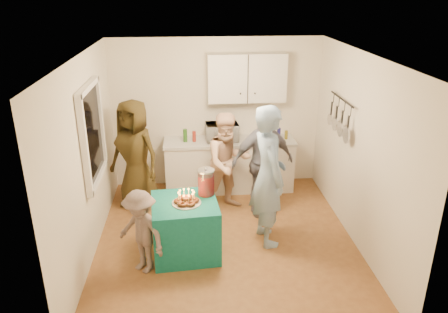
{
  "coord_description": "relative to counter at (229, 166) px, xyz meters",
  "views": [
    {
      "loc": [
        -0.46,
        -5.31,
        3.42
      ],
      "look_at": [
        0.0,
        0.35,
        1.15
      ],
      "focal_mm": 35.0,
      "sensor_mm": 36.0,
      "label": 1
    }
  ],
  "objects": [
    {
      "name": "woman_back_center",
      "position": [
        -0.09,
        -0.72,
        0.37
      ],
      "size": [
        0.93,
        0.82,
        1.6
      ],
      "primitive_type": "imported",
      "rotation": [
        0.0,
        0.0,
        0.32
      ],
      "color": "tan",
      "rests_on": "floor"
    },
    {
      "name": "pot_rack",
      "position": [
        1.52,
        -1.0,
        1.17
      ],
      "size": [
        0.12,
        1.0,
        0.6
      ],
      "primitive_type": "cube",
      "color": "black",
      "rests_on": "right_wall"
    },
    {
      "name": "donut_cake",
      "position": [
        -0.74,
        -1.97,
        0.42
      ],
      "size": [
        0.38,
        0.38,
        0.18
      ],
      "primitive_type": null,
      "color": "#381C0C",
      "rests_on": "party_table"
    },
    {
      "name": "upper_cabinet",
      "position": [
        0.3,
        0.15,
        1.52
      ],
      "size": [
        1.3,
        0.3,
        0.8
      ],
      "primitive_type": "cube",
      "color": "white",
      "rests_on": "back_wall"
    },
    {
      "name": "countertop",
      "position": [
        0.0,
        -0.0,
        0.46
      ],
      "size": [
        2.24,
        0.62,
        0.05
      ],
      "primitive_type": "cube",
      "color": "beige",
      "rests_on": "counter"
    },
    {
      "name": "punch_jar",
      "position": [
        -0.47,
        -1.73,
        0.5
      ],
      "size": [
        0.22,
        0.22,
        0.34
      ],
      "primitive_type": "cylinder",
      "color": "red",
      "rests_on": "party_table"
    },
    {
      "name": "window_night",
      "position": [
        -1.97,
        -1.4,
        1.12
      ],
      "size": [
        0.04,
        1.0,
        1.2
      ],
      "primitive_type": "cube",
      "color": "black",
      "rests_on": "left_wall"
    },
    {
      "name": "floor",
      "position": [
        -0.2,
        -1.7,
        -0.43
      ],
      "size": [
        4.0,
        4.0,
        0.0
      ],
      "primitive_type": "plane",
      "color": "brown",
      "rests_on": "ground"
    },
    {
      "name": "back_wall",
      "position": [
        -0.2,
        0.3,
        0.87
      ],
      "size": [
        3.6,
        3.6,
        0.0
      ],
      "primitive_type": "plane",
      "color": "silver",
      "rests_on": "floor"
    },
    {
      "name": "child_near_left",
      "position": [
        -1.31,
        -2.29,
        0.13
      ],
      "size": [
        0.81,
        0.78,
        1.11
      ],
      "primitive_type": "imported",
      "rotation": [
        0.0,
        0.0,
        -0.71
      ],
      "color": "#645350",
      "rests_on": "floor"
    },
    {
      "name": "microwave",
      "position": [
        -0.13,
        0.0,
        0.63
      ],
      "size": [
        0.57,
        0.41,
        0.3
      ],
      "primitive_type": "imported",
      "rotation": [
        0.0,
        0.0,
        0.07
      ],
      "color": "white",
      "rests_on": "countertop"
    },
    {
      "name": "ceiling",
      "position": [
        -0.2,
        -1.7,
        2.17
      ],
      "size": [
        4.0,
        4.0,
        0.0
      ],
      "primitive_type": "plane",
      "color": "white",
      "rests_on": "floor"
    },
    {
      "name": "counter",
      "position": [
        0.0,
        0.0,
        0.0
      ],
      "size": [
        2.2,
        0.58,
        0.86
      ],
      "primitive_type": "cube",
      "color": "white",
      "rests_on": "floor"
    },
    {
      "name": "left_wall",
      "position": [
        -2.0,
        -1.7,
        0.87
      ],
      "size": [
        4.0,
        4.0,
        0.0
      ],
      "primitive_type": "plane",
      "color": "silver",
      "rests_on": "floor"
    },
    {
      "name": "woman_back_left",
      "position": [
        -1.55,
        -0.48,
        0.46
      ],
      "size": [
        1.03,
        0.93,
        1.77
      ],
      "primitive_type": "imported",
      "rotation": [
        0.0,
        0.0,
        -0.53
      ],
      "color": "brown",
      "rests_on": "floor"
    },
    {
      "name": "woman_back_right",
      "position": [
        0.43,
        -0.89,
        0.43
      ],
      "size": [
        1.08,
        0.65,
        1.71
      ],
      "primitive_type": "imported",
      "rotation": [
        0.0,
        0.0,
        0.24
      ],
      "color": "black",
      "rests_on": "floor"
    },
    {
      "name": "man_birthday",
      "position": [
        0.37,
        -1.71,
        0.56
      ],
      "size": [
        0.59,
        0.79,
        1.98
      ],
      "primitive_type": "imported",
      "rotation": [
        0.0,
        0.0,
        1.75
      ],
      "color": "#8DABCD",
      "rests_on": "floor"
    },
    {
      "name": "right_wall",
      "position": [
        1.6,
        -1.7,
        0.87
      ],
      "size": [
        4.0,
        4.0,
        0.0
      ],
      "primitive_type": "plane",
      "color": "silver",
      "rests_on": "floor"
    },
    {
      "name": "party_table",
      "position": [
        -0.77,
        -1.93,
        -0.05
      ],
      "size": [
        0.92,
        0.92,
        0.76
      ],
      "primitive_type": "cube",
      "rotation": [
        0.0,
        0.0,
        0.09
      ],
      "color": "#0F685F",
      "rests_on": "floor"
    }
  ]
}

